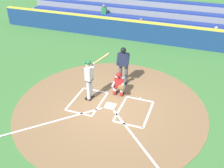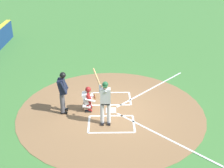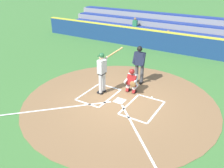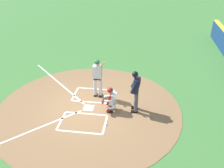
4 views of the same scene
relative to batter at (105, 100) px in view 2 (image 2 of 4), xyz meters
The scene contains 7 objects.
ground_plane 1.51m from the batter, 166.61° to the left, with size 120.00×120.00×0.00m, color #427A38.
dirt_circle 1.51m from the batter, 166.61° to the left, with size 8.00×8.00×0.01m, color olive.
home_plate_and_chalk 1.86m from the batter, 132.02° to the left, with size 7.93×4.91×0.01m.
batter is the anchor object (origin of this frame).
catcher 1.39m from the batter, 145.51° to the right, with size 0.59×0.60×1.13m.
plate_umpire 1.99m from the batter, 117.57° to the right, with size 0.58×0.41×1.86m.
baseball 2.43m from the batter, 160.89° to the right, with size 0.07×0.07×0.07m, color white.
Camera 2 is at (10.91, -0.15, 6.62)m, focal length 47.08 mm.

